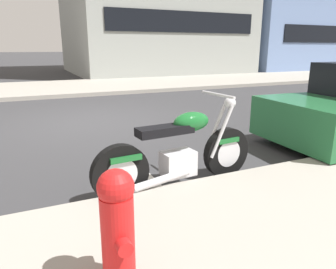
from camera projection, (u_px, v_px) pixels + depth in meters
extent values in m
plane|color=#333335|center=(94.00, 122.00, 7.33)|extent=(260.00, 260.00, 0.00)
cube|color=gray|center=(283.00, 77.00, 17.82)|extent=(120.00, 5.00, 0.14)
cube|color=silver|center=(146.00, 174.00, 4.31)|extent=(0.12, 2.20, 0.01)
cylinder|color=black|center=(226.00, 152.00, 4.19)|extent=(0.67, 0.17, 0.66)
cylinder|color=silver|center=(226.00, 152.00, 4.19)|extent=(0.37, 0.15, 0.36)
cylinder|color=black|center=(120.00, 173.00, 3.49)|extent=(0.67, 0.17, 0.66)
cylinder|color=silver|center=(120.00, 173.00, 3.49)|extent=(0.37, 0.15, 0.36)
cube|color=silver|center=(178.00, 163.00, 3.84)|extent=(0.42, 0.29, 0.30)
cube|color=black|center=(165.00, 130.00, 3.64)|extent=(0.70, 0.28, 0.10)
ellipsoid|color=#196028|center=(191.00, 122.00, 3.79)|extent=(0.50, 0.28, 0.24)
cube|color=#196028|center=(124.00, 157.00, 3.46)|extent=(0.37, 0.21, 0.06)
cube|color=#196028|center=(226.00, 139.00, 4.13)|extent=(0.33, 0.19, 0.06)
cylinder|color=silver|center=(215.00, 130.00, 4.09)|extent=(0.34, 0.07, 0.65)
cylinder|color=silver|center=(222.00, 132.00, 3.97)|extent=(0.34, 0.07, 0.65)
cylinder|color=silver|center=(218.00, 95.00, 3.89)|extent=(0.09, 0.62, 0.04)
sphere|color=silver|center=(230.00, 103.00, 4.02)|extent=(0.15, 0.15, 0.15)
cylinder|color=silver|center=(162.00, 180.00, 3.61)|extent=(0.71, 0.15, 0.16)
cylinder|color=black|center=(287.00, 122.00, 6.02)|extent=(0.63, 0.25, 0.62)
cylinder|color=red|center=(118.00, 240.00, 2.08)|extent=(0.22, 0.22, 0.63)
sphere|color=red|center=(116.00, 187.00, 1.98)|extent=(0.24, 0.24, 0.24)
cylinder|color=red|center=(112.00, 225.00, 2.19)|extent=(0.10, 0.08, 0.10)
cylinder|color=red|center=(124.00, 247.00, 1.95)|extent=(0.10, 0.08, 0.10)
cube|color=black|center=(185.00, 22.00, 17.00)|extent=(8.77, 0.06, 1.10)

